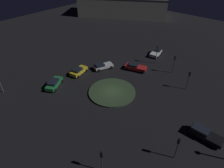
% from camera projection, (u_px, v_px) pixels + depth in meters
% --- Properties ---
extents(ground_plane, '(116.59, 116.59, 0.00)m').
position_uv_depth(ground_plane, '(112.00, 92.00, 36.38)').
color(ground_plane, black).
extents(roundabout_island, '(8.70, 8.70, 0.29)m').
position_uv_depth(roundabout_island, '(112.00, 92.00, 36.30)').
color(roundabout_island, '#2D4228').
rests_on(roundabout_island, ground_plane).
extents(car_green, '(3.58, 4.63, 1.50)m').
position_uv_depth(car_green, '(54.00, 83.00, 37.39)').
color(car_green, '#1E7238').
rests_on(car_green, ground_plane).
extents(car_yellow, '(2.61, 4.29, 1.49)m').
position_uv_depth(car_yellow, '(78.00, 71.00, 41.19)').
color(car_yellow, gold).
rests_on(car_yellow, ground_plane).
extents(car_white, '(2.59, 4.15, 1.38)m').
position_uv_depth(car_white, '(156.00, 53.00, 48.32)').
color(car_white, white).
rests_on(car_white, ground_plane).
extents(car_black, '(4.49, 2.16, 1.45)m').
position_uv_depth(car_black, '(205.00, 134.00, 27.39)').
color(car_black, black).
rests_on(car_black, ground_plane).
extents(car_silver, '(3.24, 4.48, 1.36)m').
position_uv_depth(car_silver, '(103.00, 66.00, 42.95)').
color(car_silver, silver).
rests_on(car_silver, ground_plane).
extents(car_red, '(4.89, 3.18, 1.46)m').
position_uv_depth(car_red, '(135.00, 67.00, 42.50)').
color(car_red, red).
rests_on(car_red, ground_plane).
extents(traffic_light_north, '(0.36, 0.39, 4.00)m').
position_uv_depth(traffic_light_north, '(174.00, 61.00, 40.33)').
color(traffic_light_north, '#2D2D2D').
rests_on(traffic_light_north, ground_plane).
extents(traffic_light_northeast, '(0.39, 0.39, 3.86)m').
position_uv_depth(traffic_light_northeast, '(189.00, 77.00, 35.62)').
color(traffic_light_northeast, '#2D2D2D').
rests_on(traffic_light_northeast, ground_plane).
extents(traffic_light_southeast, '(0.37, 0.39, 3.70)m').
position_uv_depth(traffic_light_southeast, '(101.00, 157.00, 22.20)').
color(traffic_light_southeast, '#2D2D2D').
rests_on(traffic_light_southeast, ground_plane).
extents(traffic_light_north_near, '(0.31, 0.36, 4.35)m').
position_uv_depth(traffic_light_north_near, '(157.00, 51.00, 43.59)').
color(traffic_light_north_near, '#2D2D2D').
rests_on(traffic_light_north_near, ground_plane).
extents(traffic_light_east, '(0.39, 0.36, 3.76)m').
position_uv_depth(traffic_light_east, '(178.00, 144.00, 23.62)').
color(traffic_light_east, '#2D2D2D').
rests_on(traffic_light_east, ground_plane).
extents(store_building, '(34.55, 27.53, 7.12)m').
position_uv_depth(store_building, '(123.00, 5.00, 75.48)').
color(store_building, '#ADA893').
rests_on(store_building, ground_plane).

